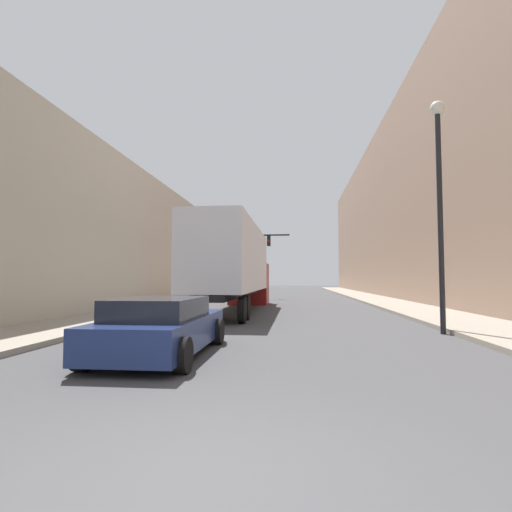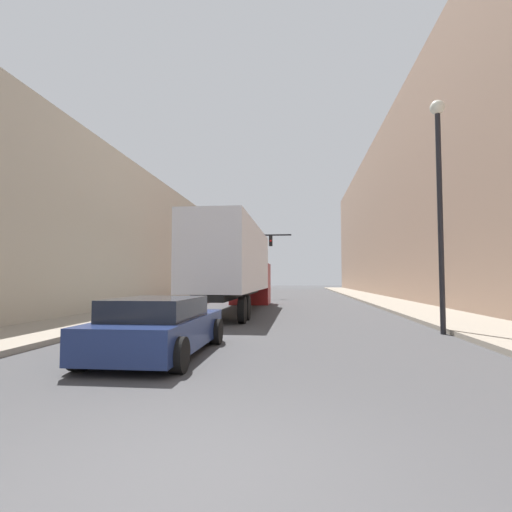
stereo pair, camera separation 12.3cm
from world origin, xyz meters
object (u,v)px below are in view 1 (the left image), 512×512
Objects in this scene: sedan_car at (162,327)px; street_lamp at (439,184)px; traffic_signal_gantry at (243,252)px; semi_truck at (236,265)px.

sedan_car is 0.62× the size of street_lamp.
sedan_car is at bearing -150.67° from street_lamp.
street_lamp reaches higher than traffic_signal_gantry.
semi_truck is 1.93× the size of street_lamp.
sedan_car is at bearing -89.09° from semi_truck.
semi_truck is 3.10× the size of sedan_car.
traffic_signal_gantry is (-1.70, 25.94, 3.37)m from sedan_car.
traffic_signal_gantry reaches higher than semi_truck.
traffic_signal_gantry is at bearing 112.43° from street_lamp.
street_lamp is at bearing -45.85° from semi_truck.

